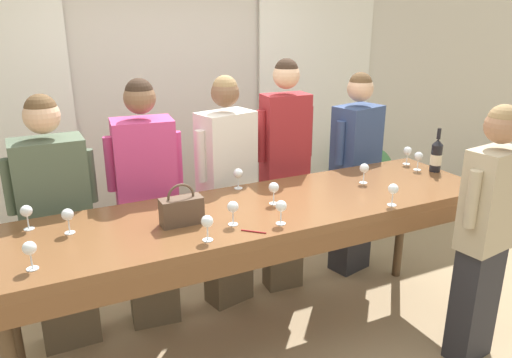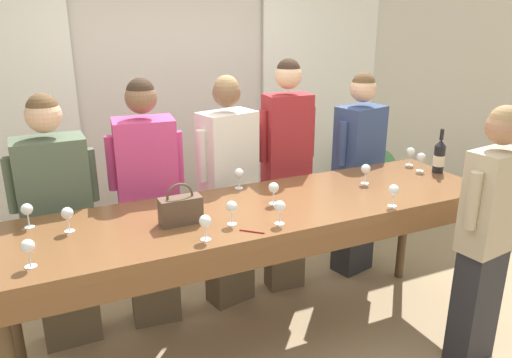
# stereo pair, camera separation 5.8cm
# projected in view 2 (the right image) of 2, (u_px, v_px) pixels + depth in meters

# --- Properties ---
(ground_plane) EXTENTS (18.00, 18.00, 0.00)m
(ground_plane) POSITION_uv_depth(u_px,v_px,m) (261.00, 345.00, 3.39)
(ground_plane) COLOR tan
(wall_back) EXTENTS (12.00, 0.06, 2.80)m
(wall_back) POSITION_uv_depth(u_px,v_px,m) (176.00, 100.00, 4.48)
(wall_back) COLOR beige
(wall_back) RESTS_ON ground_plane
(curtain_panel_right) EXTENTS (1.28, 0.03, 2.69)m
(curtain_panel_right) POSITION_uv_depth(u_px,v_px,m) (320.00, 95.00, 5.03)
(curtain_panel_right) COLOR white
(curtain_panel_right) RESTS_ON ground_plane
(tasting_bar) EXTENTS (3.09, 0.83, 1.02)m
(tasting_bar) POSITION_uv_depth(u_px,v_px,m) (263.00, 221.00, 3.07)
(tasting_bar) COLOR brown
(tasting_bar) RESTS_ON ground_plane
(wine_bottle) EXTENTS (0.08, 0.08, 0.33)m
(wine_bottle) POSITION_uv_depth(u_px,v_px,m) (439.00, 157.00, 3.67)
(wine_bottle) COLOR black
(wine_bottle) RESTS_ON tasting_bar
(handbag) EXTENTS (0.24, 0.10, 0.24)m
(handbag) POSITION_uv_depth(u_px,v_px,m) (181.00, 209.00, 2.79)
(handbag) COLOR brown
(handbag) RESTS_ON tasting_bar
(wine_glass_front_left) EXTENTS (0.06, 0.06, 0.14)m
(wine_glass_front_left) POSITION_uv_depth(u_px,v_px,m) (410.00, 152.00, 3.84)
(wine_glass_front_left) COLOR white
(wine_glass_front_left) RESTS_ON tasting_bar
(wine_glass_front_mid) EXTENTS (0.06, 0.06, 0.14)m
(wine_glass_front_mid) POSITION_uv_depth(u_px,v_px,m) (366.00, 170.00, 3.43)
(wine_glass_front_mid) COLOR white
(wine_glass_front_mid) RESTS_ON tasting_bar
(wine_glass_front_right) EXTENTS (0.06, 0.06, 0.14)m
(wine_glass_front_right) POSITION_uv_depth(u_px,v_px,m) (394.00, 191.00, 3.03)
(wine_glass_front_right) COLOR white
(wine_glass_front_right) RESTS_ON tasting_bar
(wine_glass_center_left) EXTENTS (0.06, 0.06, 0.14)m
(wine_glass_center_left) POSITION_uv_depth(u_px,v_px,m) (67.00, 214.00, 2.68)
(wine_glass_center_left) COLOR white
(wine_glass_center_left) RESTS_ON tasting_bar
(wine_glass_center_mid) EXTENTS (0.06, 0.06, 0.14)m
(wine_glass_center_mid) POSITION_uv_depth(u_px,v_px,m) (232.00, 208.00, 2.77)
(wine_glass_center_mid) COLOR white
(wine_glass_center_mid) RESTS_ON tasting_bar
(wine_glass_center_right) EXTENTS (0.06, 0.06, 0.14)m
(wine_glass_center_right) POSITION_uv_depth(u_px,v_px,m) (27.00, 210.00, 2.73)
(wine_glass_center_right) COLOR white
(wine_glass_center_right) RESTS_ON tasting_bar
(wine_glass_back_left) EXTENTS (0.06, 0.06, 0.14)m
(wine_glass_back_left) POSITION_uv_depth(u_px,v_px,m) (28.00, 247.00, 2.31)
(wine_glass_back_left) COLOR white
(wine_glass_back_left) RESTS_ON tasting_bar
(wine_glass_back_mid) EXTENTS (0.06, 0.06, 0.14)m
(wine_glass_back_mid) POSITION_uv_depth(u_px,v_px,m) (280.00, 207.00, 2.78)
(wine_glass_back_mid) COLOR white
(wine_glass_back_mid) RESTS_ON tasting_bar
(wine_glass_back_right) EXTENTS (0.06, 0.06, 0.14)m
(wine_glass_back_right) POSITION_uv_depth(u_px,v_px,m) (205.00, 222.00, 2.58)
(wine_glass_back_right) COLOR white
(wine_glass_back_right) RESTS_ON tasting_bar
(wine_glass_near_host) EXTENTS (0.06, 0.06, 0.14)m
(wine_glass_near_host) POSITION_uv_depth(u_px,v_px,m) (421.00, 158.00, 3.70)
(wine_glass_near_host) COLOR white
(wine_glass_near_host) RESTS_ON tasting_bar
(wine_glass_by_bottle) EXTENTS (0.06, 0.06, 0.14)m
(wine_glass_by_bottle) POSITION_uv_depth(u_px,v_px,m) (238.00, 174.00, 3.33)
(wine_glass_by_bottle) COLOR white
(wine_glass_by_bottle) RESTS_ON tasting_bar
(wine_glass_by_handbag) EXTENTS (0.06, 0.06, 0.14)m
(wine_glass_by_handbag) POSITION_uv_depth(u_px,v_px,m) (274.00, 189.00, 3.06)
(wine_glass_by_handbag) COLOR white
(wine_glass_by_handbag) RESTS_ON tasting_bar
(pen) EXTENTS (0.11, 0.10, 0.01)m
(pen) POSITION_uv_depth(u_px,v_px,m) (252.00, 231.00, 2.70)
(pen) COLOR maroon
(pen) RESTS_ON tasting_bar
(guest_olive_jacket) EXTENTS (0.54, 0.28, 1.70)m
(guest_olive_jacket) POSITION_uv_depth(u_px,v_px,m) (58.00, 224.00, 3.20)
(guest_olive_jacket) COLOR brown
(guest_olive_jacket) RESTS_ON ground_plane
(guest_pink_top) EXTENTS (0.51, 0.31, 1.76)m
(guest_pink_top) POSITION_uv_depth(u_px,v_px,m) (149.00, 204.00, 3.42)
(guest_pink_top) COLOR brown
(guest_pink_top) RESTS_ON ground_plane
(guest_cream_sweater) EXTENTS (0.50, 0.32, 1.75)m
(guest_cream_sweater) POSITION_uv_depth(u_px,v_px,m) (228.00, 192.00, 3.66)
(guest_cream_sweater) COLOR brown
(guest_cream_sweater) RESTS_ON ground_plane
(guest_striped_shirt) EXTENTS (0.46, 0.23, 1.84)m
(guest_striped_shirt) POSITION_uv_depth(u_px,v_px,m) (286.00, 174.00, 3.83)
(guest_striped_shirt) COLOR brown
(guest_striped_shirt) RESTS_ON ground_plane
(guest_navy_coat) EXTENTS (0.48, 0.33, 1.71)m
(guest_navy_coat) POSITION_uv_depth(u_px,v_px,m) (357.00, 173.00, 4.12)
(guest_navy_coat) COLOR #28282D
(guest_navy_coat) RESTS_ON ground_plane
(host_pouring) EXTENTS (0.46, 0.25, 1.67)m
(host_pouring) POSITION_uv_depth(u_px,v_px,m) (487.00, 235.00, 3.00)
(host_pouring) COLOR #28282D
(host_pouring) RESTS_ON ground_plane
(potted_plant) EXTENTS (0.42, 0.42, 0.81)m
(potted_plant) POSITION_uv_depth(u_px,v_px,m) (378.00, 180.00, 5.22)
(potted_plant) COLOR #4C4C51
(potted_plant) RESTS_ON ground_plane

